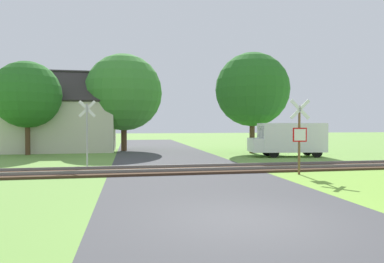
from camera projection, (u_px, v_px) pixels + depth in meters
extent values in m
plane|color=#6B9942|center=(247.00, 221.00, 7.55)|extent=(160.00, 160.00, 0.00)
cube|color=#424244|center=(223.00, 201.00, 9.51)|extent=(6.88, 80.00, 0.01)
cube|color=#422D1E|center=(185.00, 170.00, 15.74)|extent=(60.00, 2.60, 0.10)
cube|color=slate|center=(183.00, 166.00, 16.45)|extent=(60.00, 0.08, 0.12)
cube|color=slate|center=(188.00, 169.00, 15.04)|extent=(60.00, 0.08, 0.12)
cylinder|color=brown|center=(299.00, 140.00, 14.60)|extent=(0.10, 0.10, 2.93)
cube|color=red|center=(300.00, 135.00, 14.53)|extent=(0.60, 0.11, 0.60)
cube|color=white|center=(300.00, 135.00, 14.50)|extent=(0.49, 0.08, 0.49)
cube|color=white|center=(300.00, 109.00, 14.50)|extent=(0.87, 0.15, 0.88)
cube|color=white|center=(300.00, 109.00, 14.50)|extent=(0.87, 0.15, 0.88)
cylinder|color=#9E9EA5|center=(87.00, 135.00, 17.35)|extent=(0.09, 0.09, 3.19)
cube|color=white|center=(87.00, 109.00, 17.39)|extent=(0.87, 0.14, 0.88)
cube|color=white|center=(87.00, 109.00, 17.39)|extent=(0.87, 0.14, 0.88)
cube|color=beige|center=(62.00, 126.00, 27.62)|extent=(8.32, 5.36, 4.03)
cube|color=#332D2D|center=(59.00, 85.00, 26.25)|extent=(8.72, 3.07, 2.71)
cube|color=#332D2D|center=(65.00, 89.00, 28.87)|extent=(8.72, 3.07, 2.71)
cube|color=brown|center=(91.00, 85.00, 27.98)|extent=(0.50, 0.50, 1.10)
cylinder|color=#513823|center=(28.00, 137.00, 24.23)|extent=(0.34, 0.34, 2.51)
sphere|color=#286B23|center=(27.00, 95.00, 24.17)|extent=(4.70, 4.70, 4.70)
cylinder|color=#513823|center=(252.00, 135.00, 25.72)|extent=(0.39, 0.39, 2.71)
sphere|color=#286B23|center=(252.00, 90.00, 25.66)|extent=(5.53, 5.53, 5.53)
cylinder|color=#513823|center=(124.00, 136.00, 28.20)|extent=(0.47, 0.47, 2.44)
sphere|color=#3D8433|center=(124.00, 92.00, 28.13)|extent=(6.29, 6.29, 6.29)
cube|color=white|center=(291.00, 137.00, 22.88)|extent=(4.40, 2.40, 1.90)
cube|color=white|center=(255.00, 145.00, 22.74)|extent=(0.91, 1.88, 0.90)
cube|color=#19232D|center=(261.00, 132.00, 22.74)|extent=(0.24, 1.61, 0.85)
cube|color=navy|center=(286.00, 142.00, 23.84)|extent=(3.75, 0.47, 0.16)
cylinder|color=black|center=(267.00, 151.00, 23.59)|extent=(0.70, 0.26, 0.68)
cylinder|color=black|center=(274.00, 153.00, 22.03)|extent=(0.70, 0.26, 0.68)
cylinder|color=black|center=(307.00, 151.00, 23.77)|extent=(0.70, 0.26, 0.68)
cylinder|color=black|center=(317.00, 152.00, 22.21)|extent=(0.70, 0.26, 0.68)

